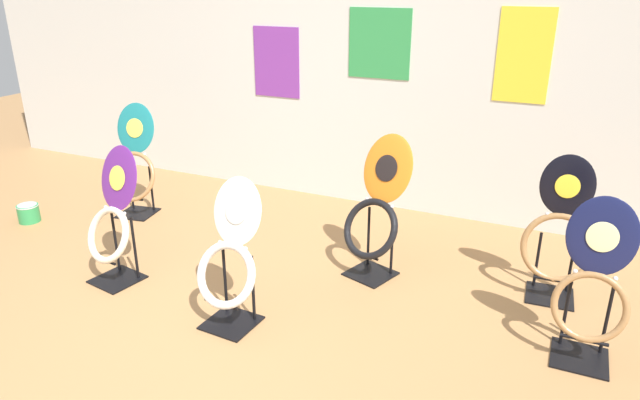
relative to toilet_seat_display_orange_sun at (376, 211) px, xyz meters
name	(u,v)px	position (x,y,z in m)	size (l,w,h in m)	color
ground_plane	(170,357)	(-0.66, -1.31, -0.44)	(14.00, 14.00, 0.00)	#A37547
wall_back	(354,50)	(-0.65, 1.21, 0.85)	(8.00, 0.07, 2.60)	silver
toilet_seat_display_orange_sun	(376,211)	(0.00, 0.00, 0.00)	(0.48, 0.47, 0.93)	black
toilet_seat_display_teal_sax	(134,165)	(-2.15, 0.16, -0.02)	(0.45, 0.37, 0.91)	black
toilet_seat_display_purple_note	(112,222)	(-1.49, -0.78, -0.04)	(0.40, 0.37, 0.88)	black
toilet_seat_display_white_plain	(230,262)	(-0.54, -0.90, -0.06)	(0.39, 0.34, 0.84)	black
toilet_seat_display_jazz_black	(560,235)	(1.10, 0.16, -0.02)	(0.43, 0.30, 0.91)	black
toilet_seat_display_navy_moon	(594,284)	(1.28, -0.42, -0.01)	(0.36, 0.28, 0.88)	black
paint_can	(28,212)	(-2.83, -0.36, -0.37)	(0.17, 0.17, 0.15)	#2D8E4C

